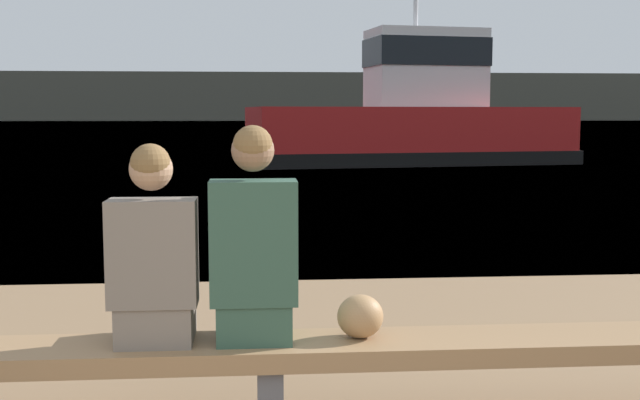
% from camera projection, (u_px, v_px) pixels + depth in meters
% --- Properties ---
extents(water_surface, '(240.00, 240.00, 0.00)m').
position_uv_depth(water_surface, '(253.00, 123.00, 126.28)').
color(water_surface, '#426B8E').
rests_on(water_surface, ground).
extents(far_shoreline, '(600.00, 12.00, 9.41)m').
position_uv_depth(far_shoreline, '(252.00, 97.00, 160.69)').
color(far_shoreline, '#4C4C42').
rests_on(far_shoreline, ground).
extents(bench_main, '(6.58, 0.42, 0.46)m').
position_uv_depth(bench_main, '(270.00, 358.00, 3.84)').
color(bench_main, '#8E6B47').
rests_on(bench_main, ground).
extents(person_left, '(0.41, 0.37, 0.95)m').
position_uv_depth(person_left, '(154.00, 259.00, 3.75)').
color(person_left, '#70665B').
rests_on(person_left, bench_main).
extents(person_right, '(0.41, 0.37, 1.03)m').
position_uv_depth(person_right, '(254.00, 249.00, 3.78)').
color(person_right, '#2D4C3D').
rests_on(person_right, bench_main).
extents(shopping_bag, '(0.22, 0.20, 0.21)m').
position_uv_depth(shopping_bag, '(360.00, 316.00, 3.88)').
color(shopping_bag, '#9E754C').
rests_on(shopping_bag, bench_main).
extents(tugboat_red, '(10.24, 4.79, 6.85)m').
position_uv_depth(tugboat_red, '(413.00, 122.00, 24.44)').
color(tugboat_red, '#A81919').
rests_on(tugboat_red, water_surface).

